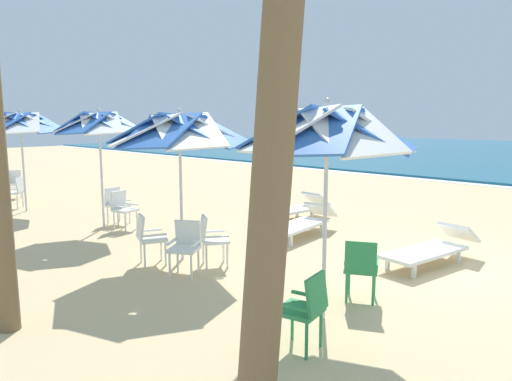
{
  "coord_description": "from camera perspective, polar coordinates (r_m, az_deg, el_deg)",
  "views": [
    {
      "loc": [
        3.26,
        -7.61,
        2.49
      ],
      "look_at": [
        -3.68,
        -0.55,
        1.0
      ],
      "focal_mm": 34.0,
      "sensor_mm": 36.0,
      "label": 1
    }
  ],
  "objects": [
    {
      "name": "beach_umbrella_0",
      "position": [
        5.82,
        8.35,
        6.88
      ],
      "size": [
        2.18,
        2.18,
        2.72
      ],
      "color": "silver",
      "rests_on": "ground"
    },
    {
      "name": "sun_lounger_1",
      "position": [
        8.86,
        19.93,
        -6.4
      ],
      "size": [
        0.93,
        2.21,
        0.62
      ],
      "color": "white",
      "rests_on": "ground"
    },
    {
      "name": "plastic_chair_1",
      "position": [
        6.8,
        12.25,
        -8.69
      ],
      "size": [
        0.6,
        0.62,
        0.87
      ],
      "color": "#2D8C4C",
      "rests_on": "ground"
    },
    {
      "name": "plastic_chair_2",
      "position": [
        8.23,
        -5.32,
        -5.5
      ],
      "size": [
        0.61,
        0.62,
        0.87
      ],
      "color": "white",
      "rests_on": "ground"
    },
    {
      "name": "beach_umbrella_1",
      "position": [
        8.45,
        -8.98,
        6.94
      ],
      "size": [
        2.55,
        2.55,
        2.65
      ],
      "color": "silver",
      "rests_on": "ground"
    },
    {
      "name": "plastic_chair_5",
      "position": [
        11.3,
        -15.4,
        -1.92
      ],
      "size": [
        0.56,
        0.53,
        0.87
      ],
      "color": "white",
      "rests_on": "ground"
    },
    {
      "name": "plastic_chair_6",
      "position": [
        11.94,
        -16.12,
        -1.39
      ],
      "size": [
        0.54,
        0.52,
        0.87
      ],
      "color": "white",
      "rests_on": "ground"
    },
    {
      "name": "plastic_chair_8",
      "position": [
        14.97,
        -26.46,
        0.0
      ],
      "size": [
        0.63,
        0.63,
        0.87
      ],
      "color": "white",
      "rests_on": "ground"
    },
    {
      "name": "plastic_chair_0",
      "position": [
        5.33,
        5.8,
        -13.43
      ],
      "size": [
        0.55,
        0.52,
        0.87
      ],
      "color": "#2D8C4C",
      "rests_on": "ground"
    },
    {
      "name": "beach_umbrella_3",
      "position": [
        14.23,
        -25.99,
        7.09
      ],
      "size": [
        2.48,
        2.48,
        2.7
      ],
      "color": "silver",
      "rests_on": "ground"
    },
    {
      "name": "plastic_chair_3",
      "position": [
        8.47,
        -12.53,
        -5.26
      ],
      "size": [
        0.57,
        0.6,
        0.87
      ],
      "color": "white",
      "rests_on": "ground"
    },
    {
      "name": "plastic_chair_4",
      "position": [
        7.82,
        -8.31,
        -6.3
      ],
      "size": [
        0.61,
        0.63,
        0.87
      ],
      "color": "white",
      "rests_on": "ground"
    },
    {
      "name": "plastic_chair_9",
      "position": [
        16.97,
        -26.58,
        0.9
      ],
      "size": [
        0.57,
        0.55,
        0.87
      ],
      "color": "white",
      "rests_on": "ground"
    },
    {
      "name": "sun_lounger_2",
      "position": [
        10.36,
        5.37,
        -3.79
      ],
      "size": [
        0.94,
        2.22,
        0.62
      ],
      "color": "white",
      "rests_on": "ground"
    },
    {
      "name": "sun_lounger_3",
      "position": [
        11.92,
        4.3,
        -2.14
      ],
      "size": [
        0.81,
        2.19,
        0.62
      ],
      "color": "white",
      "rests_on": "ground"
    },
    {
      "name": "ground_plane",
      "position": [
        8.64,
        20.63,
        -8.75
      ],
      "size": [
        80.0,
        80.0,
        0.0
      ],
      "primitive_type": "plane",
      "color": "#D3B784"
    },
    {
      "name": "beach_umbrella_2",
      "position": [
        11.3,
        -17.97,
        7.41
      ],
      "size": [
        2.06,
        2.06,
        2.7
      ],
      "color": "silver",
      "rests_on": "ground"
    }
  ]
}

